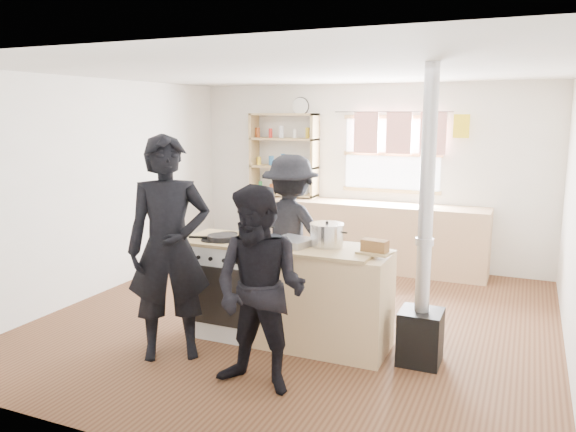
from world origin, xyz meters
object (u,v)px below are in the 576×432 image
at_px(bread_board, 375,248).
at_px(person_far, 291,233).
at_px(person_near_left, 169,248).
at_px(stockpot_stove, 260,228).
at_px(person_near_right, 260,290).
at_px(cooking_island, 291,293).
at_px(thermos, 425,197).
at_px(stockpot_counter, 327,235).
at_px(flue_heater, 422,289).
at_px(roast_tray, 293,241).
at_px(skillet_greens, 222,237).

distance_m(bread_board, person_far, 1.47).
bearing_deg(person_far, person_near_left, 78.80).
relative_size(stockpot_stove, person_near_right, 0.14).
height_order(person_near_right, person_far, person_far).
distance_m(cooking_island, stockpot_stove, 0.70).
xyz_separation_m(thermos, stockpot_counter, (-0.41, -2.69, -0.00)).
height_order(bread_board, flue_heater, flue_heater).
bearing_deg(flue_heater, stockpot_stove, 174.00).
relative_size(person_near_right, person_far, 0.95).
distance_m(roast_tray, bread_board, 0.76).
distance_m(cooking_island, person_near_left, 1.20).
height_order(roast_tray, person_near_right, person_near_right).
relative_size(person_near_left, person_near_right, 1.22).
xyz_separation_m(skillet_greens, roast_tray, (0.69, 0.08, 0.01)).
relative_size(bread_board, person_far, 0.18).
height_order(flue_heater, person_far, flue_heater).
distance_m(flue_heater, person_near_right, 1.42).
xyz_separation_m(stockpot_stove, flue_heater, (1.59, -0.17, -0.35)).
height_order(skillet_greens, stockpot_counter, stockpot_counter).
xyz_separation_m(stockpot_stove, stockpot_counter, (0.72, -0.10, 0.02)).
distance_m(person_near_right, person_far, 1.88).
height_order(bread_board, person_far, person_far).
bearing_deg(thermos, person_far, -119.80).
distance_m(skillet_greens, stockpot_stove, 0.38).
bearing_deg(flue_heater, stockpot_counter, 175.83).
bearing_deg(stockpot_stove, person_near_left, -116.07).
bearing_deg(skillet_greens, stockpot_stove, 47.99).
distance_m(flue_heater, person_far, 1.79).
height_order(bread_board, person_near_right, person_near_right).
bearing_deg(roast_tray, person_far, 114.29).
bearing_deg(roast_tray, thermos, 76.02).
distance_m(thermos, person_near_left, 3.80).
bearing_deg(bread_board, skillet_greens, -177.22).
bearing_deg(person_far, stockpot_stove, 92.57).
relative_size(skillet_greens, stockpot_counter, 1.14).
distance_m(skillet_greens, roast_tray, 0.69).
height_order(skillet_greens, person_near_right, person_near_right).
bearing_deg(thermos, roast_tray, -103.98).
bearing_deg(stockpot_stove, person_near_right, -63.87).
xyz_separation_m(person_near_left, person_near_right, (0.98, -0.24, -0.17)).
bearing_deg(stockpot_counter, stockpot_stove, 171.79).
xyz_separation_m(roast_tray, flue_heater, (1.16, 0.03, -0.31)).
xyz_separation_m(stockpot_counter, person_near_right, (-0.17, -1.02, -0.24)).
height_order(stockpot_counter, person_near_left, person_near_left).
xyz_separation_m(roast_tray, person_near_right, (0.12, -0.92, -0.17)).
relative_size(stockpot_counter, person_near_right, 0.19).
bearing_deg(skillet_greens, stockpot_counter, 10.41).
bearing_deg(roast_tray, stockpot_stove, 154.92).
relative_size(thermos, person_far, 0.16).
height_order(skillet_greens, roast_tray, roast_tray).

